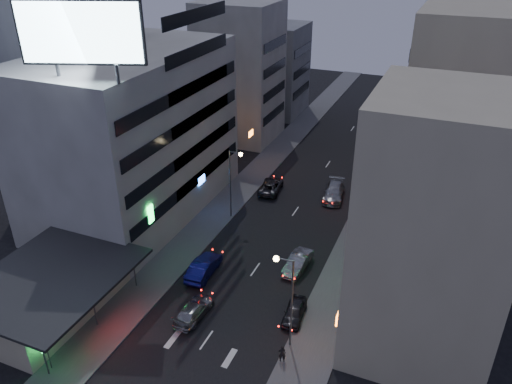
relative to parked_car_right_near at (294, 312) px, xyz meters
The scene contains 24 objects.
ground 10.71m from the parked_car_right_near, 121.59° to the right, with size 180.00×180.00×0.00m, color black.
sidewalk_left 24.94m from the parked_car_right_near, 123.06° to the left, with size 4.00×120.00×0.12m, color #4C4C4F.
sidewalk_right 21.04m from the parked_car_right_near, 83.45° to the left, with size 4.00×120.00×0.12m, color #4C4C4F.
food_court 20.80m from the parked_car_right_near, 159.97° to the right, with size 11.00×13.00×3.88m.
white_building 26.44m from the parked_car_right_near, 154.27° to the left, with size 14.00×24.00×18.00m, color #B4B3AF.
grey_tower 38.19m from the parked_car_right_near, 156.27° to the left, with size 10.00×14.00×34.00m, color gray.
shophouse_near 13.32m from the parked_car_right_near, ahead, with size 10.00×11.00×20.00m, color #BBB193.
shophouse_mid 17.83m from the parked_car_right_near, 52.48° to the left, with size 11.00×12.00×16.00m, color gray.
shophouse_far 29.42m from the parked_car_right_near, 70.05° to the left, with size 10.00×14.00×22.00m, color #BBB193.
far_left_a 42.67m from the parked_car_right_near, 120.45° to the left, with size 11.00×10.00×20.00m, color #B4B3AF.
far_left_b 53.89m from the parked_car_right_near, 113.84° to the left, with size 12.00×10.00×15.00m, color gray.
far_right_a 42.89m from the parked_car_right_near, 76.39° to the left, with size 11.00×12.00×18.00m, color gray.
far_right_b 57.01m from the parked_car_right_near, 79.27° to the left, with size 12.00×12.00×24.00m, color #BBB193.
billboard 28.06m from the parked_car_right_near, behind, with size 9.52×3.75×6.20m.
street_lamp_right_near 5.64m from the parked_car_right_near, 84.42° to the right, with size 1.60×0.44×8.02m.
street_lamp_left 17.91m from the parked_car_right_near, 131.74° to the left, with size 1.60×0.44×8.02m.
street_lamp_right_far 31.25m from the parked_car_right_near, 89.44° to the left, with size 1.60×0.44×8.02m.
parked_car_right_near is the anchor object (origin of this frame).
parked_car_right_mid 6.81m from the parked_car_right_near, 106.17° to the left, with size 1.58×4.53×1.49m, color #929399.
parked_car_left 22.77m from the parked_car_right_near, 116.08° to the left, with size 2.35×5.09×1.41m, color #29282D.
parked_car_right_far 21.86m from the parked_car_right_near, 96.29° to the left, with size 2.25×5.54×1.61m, color gray.
road_car_blue 10.03m from the parked_car_right_near, 166.50° to the left, with size 1.74×5.00×1.65m, color navy.
road_car_silver 8.40m from the parked_car_right_near, 158.57° to the right, with size 1.88×4.61×1.34m, color gray.
person 5.00m from the parked_car_right_near, 81.94° to the right, with size 0.56×0.37×1.55m, color black.
Camera 1 is at (14.95, -21.58, 28.89)m, focal length 35.00 mm.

